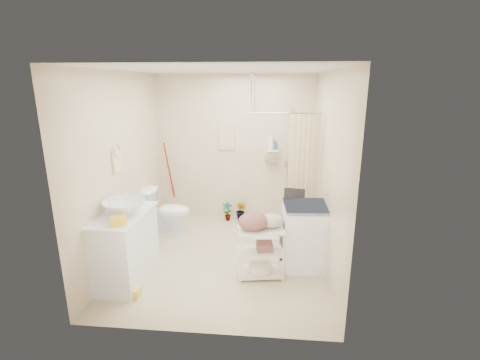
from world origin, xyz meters
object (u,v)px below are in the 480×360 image
Objects in this scene: toilet at (167,211)px; washing_machine at (305,235)px; laundry_rack at (261,248)px; vanity at (125,247)px.

washing_machine is at bearing -109.55° from toilet.
laundry_rack is at bearing -153.09° from washing_machine.
washing_machine is 0.69m from laundry_rack.
vanity is 1.16× the size of washing_machine.
toilet is 0.97× the size of laundry_rack.
washing_machine reaches higher than toilet.
vanity is 1.72m from laundry_rack.
toilet is at bearing 86.88° from vanity.
laundry_rack is (1.58, -1.20, 0.01)m from toilet.
laundry_rack is at bearing 9.35° from vanity.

